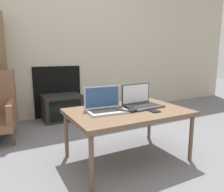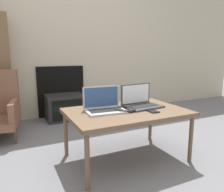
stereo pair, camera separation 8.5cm
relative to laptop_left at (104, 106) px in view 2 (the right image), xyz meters
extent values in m
plane|color=slate|center=(0.19, -0.34, -0.50)|extent=(14.00, 14.00, 0.00)
cube|color=#B7AD99|center=(0.19, 1.68, 0.80)|extent=(7.00, 0.06, 2.60)
cube|color=black|center=(-0.01, 1.64, -0.12)|extent=(0.71, 0.03, 0.77)
cube|color=brown|center=(0.19, -0.07, -0.06)|extent=(1.04, 0.68, 0.04)
cylinder|color=brown|center=(-0.29, -0.37, -0.29)|extent=(0.04, 0.04, 0.42)
cylinder|color=brown|center=(0.67, -0.37, -0.29)|extent=(0.04, 0.04, 0.42)
cylinder|color=brown|center=(-0.29, 0.23, -0.29)|extent=(0.04, 0.04, 0.42)
cylinder|color=brown|center=(0.67, 0.23, -0.29)|extent=(0.04, 0.04, 0.42)
cube|color=#B2B2B7|center=(0.00, -0.04, -0.04)|extent=(0.36, 0.26, 0.02)
cube|color=black|center=(0.00, -0.04, -0.03)|extent=(0.30, 0.15, 0.00)
cube|color=#B2B2B7|center=(0.00, 0.08, 0.07)|extent=(0.34, 0.03, 0.19)
cube|color=#2D4C7F|center=(0.00, 0.07, 0.07)|extent=(0.31, 0.02, 0.17)
cube|color=#38383D|center=(0.38, -0.04, -0.04)|extent=(0.36, 0.27, 0.02)
cube|color=black|center=(0.38, -0.04, -0.03)|extent=(0.30, 0.16, 0.00)
cube|color=#38383D|center=(0.37, 0.08, 0.07)|extent=(0.34, 0.04, 0.19)
cube|color=white|center=(0.37, 0.07, 0.07)|extent=(0.31, 0.03, 0.17)
torus|color=black|center=(0.17, -0.08, -0.03)|extent=(0.19, 0.19, 0.03)
cube|color=black|center=(0.37, -0.20, -0.04)|extent=(0.08, 0.13, 0.01)
cube|color=black|center=(-0.01, 1.43, -0.32)|extent=(0.55, 0.40, 0.37)
cube|color=black|center=(-0.01, 1.23, -0.32)|extent=(0.45, 0.01, 0.29)
cube|color=brown|center=(-0.70, 0.93, -0.16)|extent=(0.14, 0.50, 0.20)
cylinder|color=#4C3828|center=(-0.72, 0.74, -0.42)|extent=(0.04, 0.04, 0.16)
cylinder|color=#4C3828|center=(-0.72, 1.19, -0.42)|extent=(0.04, 0.04, 0.16)
camera|label=1|loc=(-0.82, -1.66, 0.45)|focal=35.00mm
camera|label=2|loc=(-0.74, -1.70, 0.45)|focal=35.00mm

